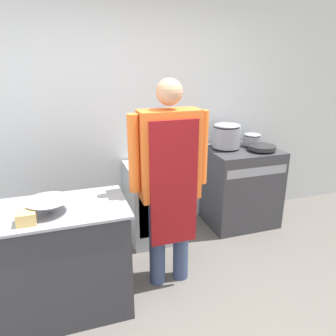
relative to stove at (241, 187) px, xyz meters
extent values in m
cube|color=silver|center=(-1.21, 0.38, 0.88)|extent=(8.00, 0.05, 2.70)
cube|color=#2D2D33|center=(-2.20, -0.85, -0.03)|extent=(1.22, 0.60, 0.88)
cube|color=gray|center=(-2.20, -0.85, 0.42)|extent=(1.27, 0.62, 0.02)
cube|color=#38383D|center=(0.00, 0.00, 0.00)|extent=(0.81, 0.61, 0.94)
cube|color=gray|center=(0.00, -0.29, 0.30)|extent=(0.75, 0.03, 0.10)
cube|color=gray|center=(0.00, 0.29, 0.48)|extent=(0.81, 0.03, 0.02)
cube|color=#A8ADB2|center=(-1.09, 0.03, -0.05)|extent=(0.56, 0.61, 0.84)
cube|color=silver|center=(-1.09, -0.27, -0.01)|extent=(0.48, 0.02, 0.59)
cylinder|color=#38476B|center=(-1.29, -0.77, -0.05)|extent=(0.14, 0.14, 0.83)
cylinder|color=#38476B|center=(-1.07, -0.77, -0.05)|extent=(0.14, 0.14, 0.83)
cube|color=orange|center=(-1.18, -0.77, 0.73)|extent=(0.50, 0.22, 0.74)
cube|color=maroon|center=(-1.18, -0.89, 0.51)|extent=(0.40, 0.02, 1.05)
cylinder|color=orange|center=(-1.47, -0.77, 0.77)|extent=(0.09, 0.09, 0.63)
cylinder|color=orange|center=(-0.89, -0.77, 0.77)|extent=(0.09, 0.09, 0.63)
sphere|color=tan|center=(-1.18, -0.77, 1.23)|extent=(0.21, 0.21, 0.21)
cone|color=gray|center=(-2.14, -0.91, 0.48)|extent=(0.32, 0.32, 0.10)
cube|color=#D8B266|center=(-2.27, -1.03, 0.47)|extent=(0.12, 0.12, 0.09)
cylinder|color=gray|center=(-0.18, 0.11, 0.60)|extent=(0.32, 0.32, 0.24)
ellipsoid|color=gray|center=(-0.18, 0.11, 0.74)|extent=(0.31, 0.31, 0.06)
cylinder|color=#262628|center=(0.16, -0.11, 0.51)|extent=(0.31, 0.31, 0.05)
cylinder|color=gray|center=(0.16, 0.11, 0.54)|extent=(0.21, 0.21, 0.11)
ellipsoid|color=gray|center=(0.16, 0.11, 0.61)|extent=(0.20, 0.20, 0.04)
camera|label=1|loc=(-1.99, -3.19, 1.49)|focal=35.00mm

